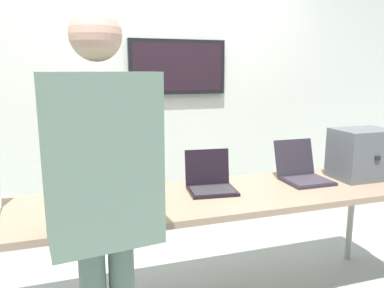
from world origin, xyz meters
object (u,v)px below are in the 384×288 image
Objects in this scene: laptop_station_2 at (210,181)px; laptop_station_3 at (302,172)px; laptop_station_1 at (103,193)px; workbench at (197,204)px; person at (103,188)px; equipment_box at (362,154)px.

laptop_station_2 is 0.71m from laptop_station_3.
laptop_station_3 is at bearing 1.76° from laptop_station_1.
laptop_station_2 reaches higher than workbench.
person is at bearing -93.61° from laptop_station_1.
laptop_station_2 is (-1.15, 0.07, -0.12)m from equipment_box.
person is at bearing -134.70° from workbench.
laptop_station_3 is at bearing 169.91° from equipment_box.
laptop_station_2 is at bearing 176.57° from equipment_box.
laptop_station_1 is 1.12× the size of laptop_station_3.
laptop_station_1 is at bearing -177.25° from laptop_station_2.
workbench is at bearing 45.30° from person.
equipment_box reaches higher than laptop_station_1.
workbench is 0.85m from laptop_station_3.
equipment_box is at bearing -1.11° from laptop_station_1.
laptop_station_1 is (-1.85, 0.04, -0.12)m from equipment_box.
workbench is at bearing -142.62° from laptop_station_2.
laptop_station_3 is (1.41, 0.04, 0.00)m from laptop_station_1.
equipment_box reaches higher than workbench.
equipment_box is at bearing 18.88° from person.
person reaches higher than workbench.
laptop_station_1 is at bearing 86.39° from person.
equipment_box is 1.04× the size of laptop_station_1.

